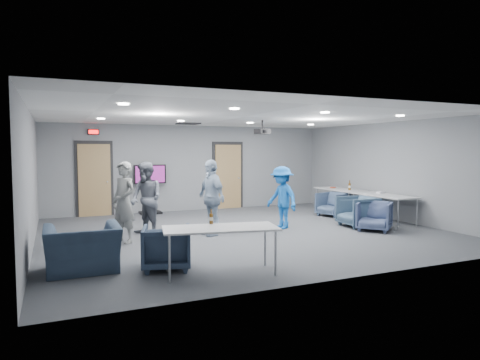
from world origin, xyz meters
name	(u,v)px	position (x,y,z in m)	size (l,w,h in m)	color
floor	(244,232)	(0.00, 0.00, 0.00)	(9.00, 9.00, 0.00)	#3D4045
ceiling	(244,117)	(0.00, 0.00, 2.70)	(9.00, 9.00, 0.00)	white
wall_back	(193,168)	(0.00, 4.00, 1.35)	(9.00, 0.02, 2.70)	slate
wall_front	(354,189)	(0.00, -4.00, 1.35)	(9.00, 0.02, 2.70)	slate
wall_left	(31,180)	(-4.50, 0.00, 1.35)	(0.02, 8.00, 2.70)	slate
wall_right	(392,171)	(4.50, 0.00, 1.35)	(0.02, 8.00, 2.70)	slate
door_left	(94,180)	(-3.00, 3.95, 1.07)	(1.06, 0.17, 2.24)	black
door_right	(228,176)	(1.20, 3.95, 1.07)	(1.06, 0.17, 2.24)	black
exit_sign	(93,132)	(-3.00, 3.93, 2.45)	(0.32, 0.08, 0.16)	black
hvac_diffuser	(188,124)	(-0.50, 2.80, 2.69)	(0.60, 0.60, 0.03)	black
downlights	(244,117)	(0.00, 0.00, 2.68)	(6.18, 3.78, 0.02)	white
person_a	(124,202)	(-2.77, -0.09, 0.84)	(0.61, 0.40, 1.69)	gray
person_b	(146,199)	(-2.20, 0.42, 0.83)	(0.81, 0.63, 1.66)	#535864
person_c	(211,197)	(-0.84, -0.07, 0.86)	(1.00, 0.42, 1.72)	#9BB0C8
person_d	(282,197)	(1.04, 0.02, 0.76)	(0.99, 0.57, 1.53)	blue
chair_right_a	(332,204)	(3.35, 1.14, 0.35)	(0.74, 0.76, 0.69)	#3B4C66
chair_right_b	(358,211)	(2.90, -0.54, 0.38)	(0.82, 0.84, 0.77)	#384D61
chair_right_c	(374,216)	(2.90, -1.16, 0.35)	(0.75, 0.77, 0.70)	#3E4B6C
chair_front_a	(167,247)	(-2.45, -2.40, 0.35)	(0.75, 0.78, 0.71)	#324057
chair_front_b	(83,249)	(-3.71, -2.02, 0.37)	(1.13, 0.99, 0.73)	#334359
table_right_a	(340,190)	(4.00, 1.66, 0.68)	(0.74, 1.79, 0.73)	#B0B2B5
table_right_b	(383,196)	(4.00, -0.24, 0.69)	(0.78, 1.88, 0.73)	#B0B2B5
table_front_left	(220,230)	(-1.75, -3.00, 0.68)	(1.88, 1.06, 0.73)	#B0B2B5
bottle_front	(211,218)	(-1.77, -2.65, 0.82)	(0.06, 0.06, 0.24)	#5E3B10
bottle_right	(350,186)	(4.01, 1.21, 0.84)	(0.08, 0.08, 0.30)	#5E3B10
snack_box	(333,188)	(3.97, 1.98, 0.75)	(0.16, 0.11, 0.04)	#C14B30
wrapper	(380,192)	(4.22, 0.12, 0.75)	(0.20, 0.14, 0.05)	silver
tv_stand	(150,186)	(-1.42, 3.75, 0.84)	(0.97, 0.46, 1.49)	black
projector	(262,131)	(0.83, 0.69, 2.40)	(0.38, 0.35, 0.36)	black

